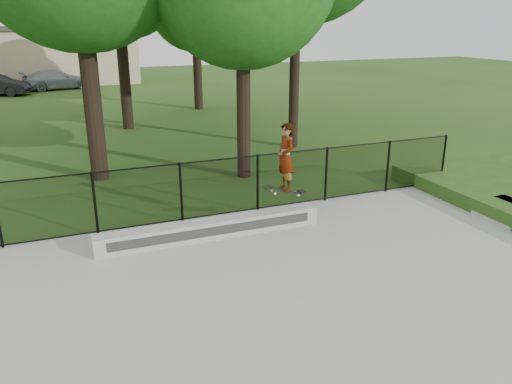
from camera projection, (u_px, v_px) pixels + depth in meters
ground at (284, 371)px, 7.13m from camera, size 100.00×100.00×0.00m
concrete_slab at (284, 369)px, 7.12m from camera, size 14.00×12.00×0.06m
grind_ledge at (212, 229)px, 11.30m from camera, size 5.19×0.40×0.43m
car_c at (57, 80)px, 35.85m from camera, size 4.65×2.90×1.36m
skater_airborne at (286, 159)px, 11.23m from camera, size 0.80×0.58×1.77m
chainlink_fence at (181, 192)px, 12.03m from camera, size 16.06×0.06×1.50m
concrete_steps at (510, 214)px, 12.40m from camera, size 1.07×1.20×0.45m
distant_building at (55, 55)px, 38.99m from camera, size 12.40×6.40×4.30m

